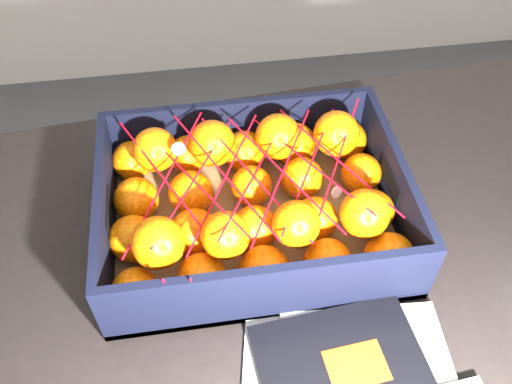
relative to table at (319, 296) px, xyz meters
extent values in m
cube|color=black|center=(0.00, 0.00, 0.08)|extent=(1.26, 0.90, 0.04)
cylinder|color=black|center=(-0.55, 0.35, -0.30)|extent=(0.06, 0.06, 0.71)
cylinder|color=black|center=(0.55, 0.35, -0.30)|extent=(0.06, 0.06, 0.71)
cube|color=#FF410D|center=(0.00, -0.17, 0.12)|extent=(0.08, 0.06, 0.00)
cube|color=brown|center=(-0.09, 0.08, 0.10)|extent=(0.44, 0.33, 0.01)
cube|color=black|center=(-0.09, 0.24, 0.16)|extent=(0.44, 0.01, 0.12)
cube|color=black|center=(-0.09, -0.08, 0.16)|extent=(0.44, 0.01, 0.12)
cube|color=black|center=(-0.31, 0.08, 0.16)|extent=(0.01, 0.31, 0.12)
cube|color=black|center=(0.12, 0.08, 0.16)|extent=(0.01, 0.31, 0.12)
sphere|color=#EB6004|center=(-0.27, -0.04, 0.15)|extent=(0.06, 0.06, 0.06)
sphere|color=#EB6004|center=(-0.27, 0.05, 0.15)|extent=(0.07, 0.07, 0.07)
sphere|color=#EB6004|center=(-0.27, 0.12, 0.15)|extent=(0.07, 0.07, 0.07)
sphere|color=#EB6004|center=(-0.27, 0.20, 0.15)|extent=(0.06, 0.06, 0.06)
sphere|color=#EB6004|center=(-0.18, -0.03, 0.15)|extent=(0.07, 0.07, 0.07)
sphere|color=#EB6004|center=(-0.18, 0.04, 0.15)|extent=(0.07, 0.07, 0.07)
sphere|color=#EB6004|center=(-0.18, 0.12, 0.15)|extent=(0.07, 0.07, 0.07)
sphere|color=#EB6004|center=(-0.18, 0.21, 0.15)|extent=(0.06, 0.06, 0.06)
sphere|color=#EB6004|center=(-0.10, -0.03, 0.15)|extent=(0.07, 0.07, 0.07)
sphere|color=#EB6004|center=(-0.10, 0.04, 0.15)|extent=(0.07, 0.07, 0.07)
sphere|color=#EB6004|center=(-0.09, 0.12, 0.15)|extent=(0.06, 0.06, 0.06)
sphere|color=#EB6004|center=(-0.09, 0.20, 0.15)|extent=(0.07, 0.07, 0.07)
sphere|color=#EB6004|center=(-0.01, -0.03, 0.15)|extent=(0.07, 0.07, 0.07)
sphere|color=#EB6004|center=(-0.01, 0.04, 0.15)|extent=(0.07, 0.07, 0.07)
sphere|color=#EB6004|center=(-0.01, 0.13, 0.15)|extent=(0.07, 0.07, 0.07)
sphere|color=#EB6004|center=(-0.01, 0.21, 0.15)|extent=(0.07, 0.07, 0.07)
sphere|color=#EB6004|center=(0.08, -0.04, 0.15)|extent=(0.07, 0.07, 0.07)
sphere|color=#EB6004|center=(0.08, 0.05, 0.15)|extent=(0.07, 0.07, 0.07)
sphere|color=#EB6004|center=(0.08, 0.12, 0.15)|extent=(0.06, 0.06, 0.06)
sphere|color=#EB6004|center=(0.08, 0.20, 0.15)|extent=(0.07, 0.07, 0.07)
sphere|color=#EB6004|center=(-0.23, -0.01, 0.20)|extent=(0.07, 0.07, 0.07)
sphere|color=#EB6004|center=(-0.23, 0.17, 0.20)|extent=(0.07, 0.07, 0.07)
sphere|color=#EB6004|center=(-0.14, -0.01, 0.20)|extent=(0.07, 0.07, 0.07)
sphere|color=#EB6004|center=(-0.14, 0.17, 0.20)|extent=(0.07, 0.07, 0.07)
sphere|color=#EB6004|center=(-0.05, 0.00, 0.20)|extent=(0.06, 0.06, 0.06)
sphere|color=#EB6004|center=(-0.04, 0.17, 0.20)|extent=(0.07, 0.07, 0.07)
sphere|color=#EB6004|center=(0.05, 0.00, 0.20)|extent=(0.07, 0.07, 0.07)
sphere|color=#EB6004|center=(0.05, 0.16, 0.20)|extent=(0.07, 0.07, 0.07)
cylinder|color=red|center=(-0.22, 0.09, 0.21)|extent=(0.12, 0.23, 0.03)
cylinder|color=red|center=(-0.18, 0.07, 0.22)|extent=(0.12, 0.23, 0.03)
cylinder|color=red|center=(-0.14, 0.09, 0.22)|extent=(0.12, 0.23, 0.04)
cylinder|color=red|center=(-0.09, 0.08, 0.21)|extent=(0.12, 0.23, 0.03)
cylinder|color=red|center=(-0.05, 0.08, 0.22)|extent=(0.13, 0.23, 0.01)
cylinder|color=red|center=(-0.01, 0.09, 0.22)|extent=(0.12, 0.23, 0.03)
cylinder|color=red|center=(0.03, 0.09, 0.22)|extent=(0.13, 0.23, 0.01)
cylinder|color=red|center=(-0.22, 0.09, 0.21)|extent=(0.12, 0.23, 0.04)
cylinder|color=red|center=(-0.18, 0.08, 0.22)|extent=(0.13, 0.23, 0.02)
cylinder|color=red|center=(-0.14, 0.08, 0.21)|extent=(0.12, 0.23, 0.03)
cylinder|color=red|center=(-0.09, 0.07, 0.22)|extent=(0.12, 0.23, 0.03)
cylinder|color=red|center=(-0.05, 0.08, 0.22)|extent=(0.13, 0.23, 0.02)
cylinder|color=red|center=(-0.01, 0.08, 0.22)|extent=(0.13, 0.23, 0.00)
cylinder|color=red|center=(0.03, 0.09, 0.21)|extent=(0.12, 0.23, 0.04)
cylinder|color=red|center=(-0.22, -0.07, 0.18)|extent=(0.00, 0.03, 0.09)
cylinder|color=red|center=(-0.19, -0.07, 0.18)|extent=(0.01, 0.04, 0.08)
camera|label=1|loc=(-0.17, -0.44, 0.77)|focal=38.29mm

